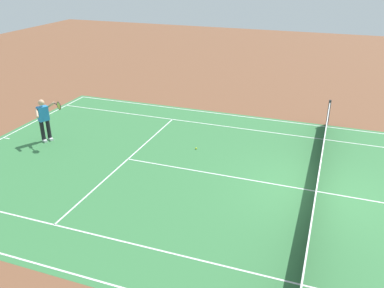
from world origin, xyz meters
The scene contains 6 objects.
ground_plane centered at (0.00, 0.00, 0.00)m, with size 60.00×60.00×0.00m, color brown.
court_slab centered at (0.00, 0.00, 0.00)m, with size 24.20×11.40×0.00m, color #387A42.
court_line_markings centered at (0.00, 0.00, 0.00)m, with size 23.85×11.05×0.01m.
tennis_net centered at (0.00, 0.00, 0.49)m, with size 0.10×11.70×1.08m.
tennis_player_near centered at (10.08, -0.38, 0.93)m, with size 1.19×0.75×1.70m.
tennis_ball centered at (4.42, -1.58, 0.03)m, with size 0.07×0.07×0.07m, color #CCE01E.
Camera 1 is at (-0.03, 11.19, 6.41)m, focal length 37.91 mm.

